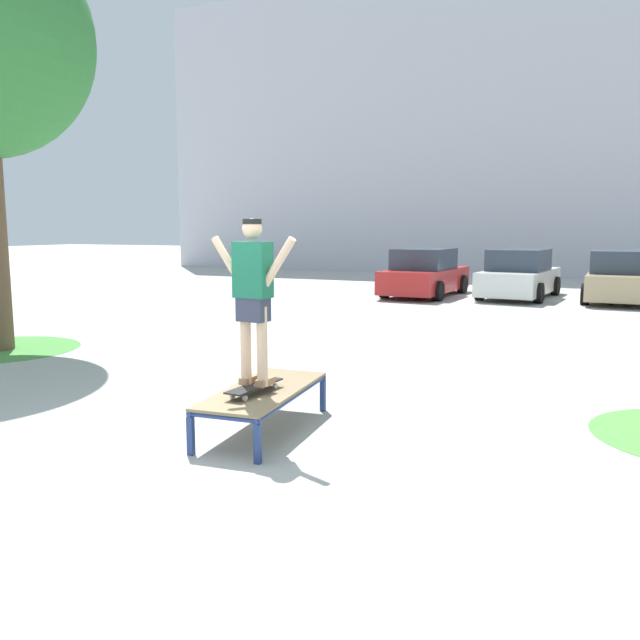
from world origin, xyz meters
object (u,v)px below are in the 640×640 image
skateboard (254,386)px  skate_box (264,393)px  car_tan (620,278)px  car_white (519,275)px  car_red (425,274)px  skater (253,290)px

skateboard → skate_box: bearing=94.3°
skateboard → car_tan: 15.56m
car_white → car_tan: 2.82m
skate_box → car_tan: (3.73, 14.88, 0.28)m
car_tan → car_red: bearing=-173.4°
car_red → skate_box: bearing=-82.3°
car_red → skater: bearing=-82.4°
skateboard → car_white: car_white is taller
skater → car_white: size_ratio=0.39×
skateboard → car_red: car_red is taller
skateboard → car_tan: size_ratio=0.19×
car_tan → car_white: bearing=-178.6°
car_white → car_tan: size_ratio=1.03×
car_tan → skate_box: bearing=-104.1°
skate_box → car_white: (0.90, 14.81, 0.28)m
skateboard → car_white: bearing=86.6°
skate_box → car_red: bearing=97.7°
skater → car_tan: (3.71, 15.11, -0.84)m
skateboard → skater: (0.00, 0.00, 0.99)m
skater → skate_box: bearing=94.3°
skater → car_red: (-1.93, 14.46, -0.84)m
skate_box → skateboard: size_ratio=2.40×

